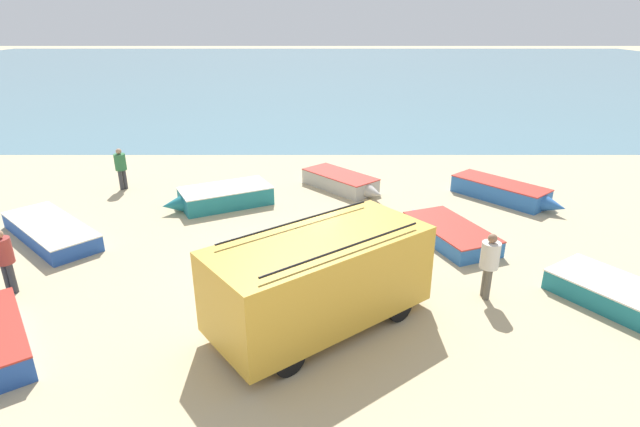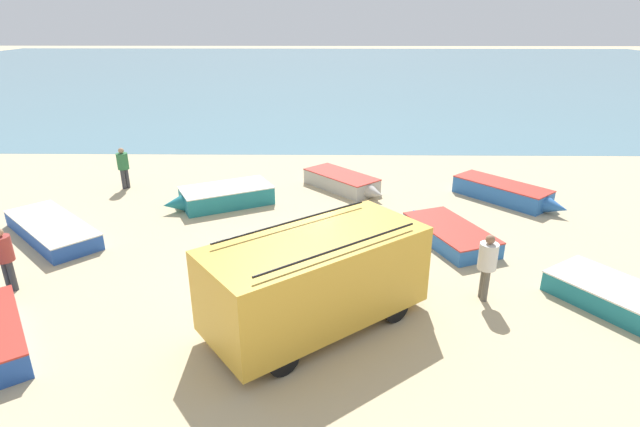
{
  "view_description": "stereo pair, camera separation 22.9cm",
  "coord_description": "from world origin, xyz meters",
  "px_view_note": "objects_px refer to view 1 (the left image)",
  "views": [
    {
      "loc": [
        0.84,
        -12.1,
        6.57
      ],
      "look_at": [
        0.87,
        1.73,
        1.0
      ],
      "focal_mm": 28.0,
      "sensor_mm": 36.0,
      "label": 1
    },
    {
      "loc": [
        1.07,
        -12.1,
        6.57
      ],
      "look_at": [
        0.87,
        1.73,
        1.0
      ],
      "focal_mm": 28.0,
      "sensor_mm": 36.0,
      "label": 2
    }
  ],
  "objects_px": {
    "fishing_rowboat_4": "(221,197)",
    "fishing_rowboat_6": "(634,302)",
    "fishing_rowboat_1": "(448,232)",
    "fisherman_1": "(120,165)",
    "fishing_rowboat_5": "(341,182)",
    "fishing_rowboat_2": "(503,191)",
    "fisherman_0": "(3,256)",
    "fisherman_2": "(489,260)",
    "fishing_rowboat_3": "(48,230)",
    "parked_van": "(320,277)"
  },
  "relations": [
    {
      "from": "parked_van",
      "to": "fisherman_2",
      "type": "height_order",
      "value": "parked_van"
    },
    {
      "from": "fishing_rowboat_1",
      "to": "fishing_rowboat_6",
      "type": "relative_size",
      "value": 0.93
    },
    {
      "from": "fisherman_1",
      "to": "fisherman_0",
      "type": "bearing_deg",
      "value": 133.42
    },
    {
      "from": "parked_van",
      "to": "fishing_rowboat_4",
      "type": "relative_size",
      "value": 1.32
    },
    {
      "from": "fishing_rowboat_2",
      "to": "fishing_rowboat_6",
      "type": "bearing_deg",
      "value": -37.8
    },
    {
      "from": "fishing_rowboat_2",
      "to": "fisherman_2",
      "type": "xyz_separation_m",
      "value": [
        -2.82,
        -6.96,
        0.7
      ]
    },
    {
      "from": "parked_van",
      "to": "fishing_rowboat_3",
      "type": "relative_size",
      "value": 1.2
    },
    {
      "from": "fishing_rowboat_4",
      "to": "fishing_rowboat_6",
      "type": "relative_size",
      "value": 0.96
    },
    {
      "from": "fishing_rowboat_3",
      "to": "fisherman_2",
      "type": "xyz_separation_m",
      "value": [
        12.61,
        -3.57,
        0.77
      ]
    },
    {
      "from": "fishing_rowboat_2",
      "to": "fishing_rowboat_5",
      "type": "bearing_deg",
      "value": -143.36
    },
    {
      "from": "fisherman_2",
      "to": "fishing_rowboat_4",
      "type": "bearing_deg",
      "value": -43.63
    },
    {
      "from": "fishing_rowboat_6",
      "to": "fishing_rowboat_1",
      "type": "bearing_deg",
      "value": -174.3
    },
    {
      "from": "fishing_rowboat_6",
      "to": "fishing_rowboat_2",
      "type": "bearing_deg",
      "value": 149.09
    },
    {
      "from": "fishing_rowboat_5",
      "to": "fisherman_0",
      "type": "height_order",
      "value": "fisherman_0"
    },
    {
      "from": "parked_van",
      "to": "fishing_rowboat_5",
      "type": "distance_m",
      "value": 9.43
    },
    {
      "from": "fishing_rowboat_2",
      "to": "fisherman_1",
      "type": "xyz_separation_m",
      "value": [
        -14.79,
        1.25,
        0.66
      ]
    },
    {
      "from": "fishing_rowboat_2",
      "to": "fishing_rowboat_4",
      "type": "distance_m",
      "value": 10.51
    },
    {
      "from": "fishing_rowboat_5",
      "to": "fishing_rowboat_4",
      "type": "bearing_deg",
      "value": -110.13
    },
    {
      "from": "parked_van",
      "to": "fishing_rowboat_1",
      "type": "bearing_deg",
      "value": 11.11
    },
    {
      "from": "fishing_rowboat_1",
      "to": "fishing_rowboat_2",
      "type": "bearing_deg",
      "value": -61.27
    },
    {
      "from": "fishing_rowboat_1",
      "to": "fisherman_1",
      "type": "xyz_separation_m",
      "value": [
        -11.86,
        4.83,
        0.74
      ]
    },
    {
      "from": "parked_van",
      "to": "fisherman_0",
      "type": "xyz_separation_m",
      "value": [
        -7.82,
        1.38,
        -0.16
      ]
    },
    {
      "from": "fishing_rowboat_3",
      "to": "fisherman_1",
      "type": "height_order",
      "value": "fisherman_1"
    },
    {
      "from": "fishing_rowboat_3",
      "to": "fishing_rowboat_1",
      "type": "bearing_deg",
      "value": -137.74
    },
    {
      "from": "fisherman_1",
      "to": "fisherman_2",
      "type": "height_order",
      "value": "fisherman_2"
    },
    {
      "from": "fishing_rowboat_2",
      "to": "fishing_rowboat_4",
      "type": "height_order",
      "value": "fishing_rowboat_4"
    },
    {
      "from": "fishing_rowboat_1",
      "to": "fishing_rowboat_5",
      "type": "relative_size",
      "value": 1.12
    },
    {
      "from": "fishing_rowboat_5",
      "to": "fisherman_1",
      "type": "relative_size",
      "value": 2.07
    },
    {
      "from": "fisherman_2",
      "to": "fishing_rowboat_3",
      "type": "bearing_deg",
      "value": -19.55
    },
    {
      "from": "fisherman_1",
      "to": "parked_van",
      "type": "bearing_deg",
      "value": 173.11
    },
    {
      "from": "fisherman_1",
      "to": "fishing_rowboat_5",
      "type": "bearing_deg",
      "value": -137.0
    },
    {
      "from": "fishing_rowboat_2",
      "to": "fisherman_0",
      "type": "height_order",
      "value": "fisherman_0"
    },
    {
      "from": "fishing_rowboat_5",
      "to": "fishing_rowboat_2",
      "type": "bearing_deg",
      "value": 35.93
    },
    {
      "from": "fishing_rowboat_6",
      "to": "fisherman_0",
      "type": "relative_size",
      "value": 2.43
    },
    {
      "from": "fishing_rowboat_3",
      "to": "fisherman_0",
      "type": "distance_m",
      "value": 3.48
    },
    {
      "from": "fishing_rowboat_6",
      "to": "fisherman_0",
      "type": "xyz_separation_m",
      "value": [
        -15.21,
        0.9,
        0.75
      ]
    },
    {
      "from": "fisherman_1",
      "to": "fishing_rowboat_3",
      "type": "bearing_deg",
      "value": 125.01
    },
    {
      "from": "fishing_rowboat_1",
      "to": "fishing_rowboat_6",
      "type": "xyz_separation_m",
      "value": [
        3.42,
        -4.03,
        0.01
      ]
    },
    {
      "from": "fisherman_0",
      "to": "fisherman_2",
      "type": "relative_size",
      "value": 0.99
    },
    {
      "from": "parked_van",
      "to": "fishing_rowboat_1",
      "type": "xyz_separation_m",
      "value": [
        3.97,
        4.51,
        -0.93
      ]
    },
    {
      "from": "fishing_rowboat_2",
      "to": "fishing_rowboat_6",
      "type": "relative_size",
      "value": 0.92
    },
    {
      "from": "fisherman_2",
      "to": "fishing_rowboat_1",
      "type": "bearing_deg",
      "value": -91.97
    },
    {
      "from": "parked_van",
      "to": "fishing_rowboat_5",
      "type": "xyz_separation_m",
      "value": [
        0.86,
        9.35,
        -0.88
      ]
    },
    {
      "from": "fisherman_1",
      "to": "fishing_rowboat_1",
      "type": "bearing_deg",
      "value": -159.25
    },
    {
      "from": "fishing_rowboat_1",
      "to": "fishing_rowboat_3",
      "type": "height_order",
      "value": "fishing_rowboat_3"
    },
    {
      "from": "fishing_rowboat_2",
      "to": "fisherman_0",
      "type": "xyz_separation_m",
      "value": [
        -14.72,
        -6.71,
        0.69
      ]
    },
    {
      "from": "fishing_rowboat_4",
      "to": "fishing_rowboat_5",
      "type": "bearing_deg",
      "value": 175.21
    },
    {
      "from": "fishing_rowboat_4",
      "to": "fisherman_1",
      "type": "relative_size",
      "value": 2.39
    },
    {
      "from": "fisherman_0",
      "to": "fisherman_2",
      "type": "bearing_deg",
      "value": -75.65
    },
    {
      "from": "parked_van",
      "to": "fishing_rowboat_3",
      "type": "distance_m",
      "value": 9.79
    }
  ]
}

